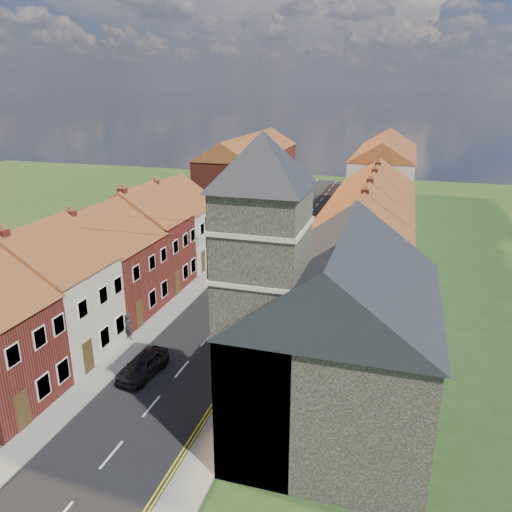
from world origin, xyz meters
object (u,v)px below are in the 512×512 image
Objects in this scene: lamppost at (208,246)px; pedestrian_left at (128,327)px; church at (329,322)px; car_mid at (243,250)px; car_distant at (307,194)px; pedestrian_right at (247,368)px; car_near at (143,365)px; car_far at (275,235)px.

pedestrian_left is (-1.29, -11.61, -2.48)m from lamppost.
church is 28.03m from car_mid.
lamppost is at bearing -103.77° from car_distant.
car_mid is at bearing -89.82° from pedestrian_right.
church is 8.15× the size of pedestrian_right.
car_far is at bearing 94.84° from car_near.
lamppost is 1.35× the size of car_mid.
pedestrian_right is (5.87, -28.88, 0.41)m from car_far.
car_mid is at bearing -112.27° from car_far.
car_distant is 50.20m from pedestrian_left.
lamppost is at bearing 128.30° from church.
church is 2.53× the size of lamppost.
pedestrian_right is (6.76, -52.81, 0.37)m from car_distant.
pedestrian_right is at bearing -94.37° from car_distant.
lamppost is at bearing -77.31° from car_mid.
pedestrian_left is at bearing -96.33° from lamppost.
car_mid is (-1.24, 23.14, 0.05)m from car_near.
car_near is at bearing -101.18° from car_distant.
car_mid is 30.67m from car_distant.
church reaches higher than pedestrian_right.
church is 3.08× the size of car_distant.
car_distant is (-11.75, 55.19, -5.19)m from church.
church reaches higher than car_near.
car_near and car_distant have the same top height.
car_distant is (-0.89, 23.93, 0.04)m from car_far.
car_far is (-10.86, 31.26, -5.23)m from church.
car_mid is at bearing 85.41° from lamppost.
church is 3.41× the size of car_far.
pedestrian_right is at bearing -86.76° from car_far.
car_mid is at bearing -103.14° from car_distant.
car_near is 0.90× the size of car_far.
car_far is (2.31, 14.58, -2.89)m from lamppost.
church is 21.38m from lamppost.
pedestrian_right is at bearing 154.55° from church.
church is 8.08× the size of pedestrian_left.
pedestrian_left is (-3.16, 3.67, 0.38)m from car_near.
pedestrian_right reaches higher than car_mid.
car_far is 23.95m from car_distant.
lamppost is 3.22× the size of pedestrian_right.
pedestrian_right is (7.55, -22.15, 0.32)m from car_mid.
lamppost is (-13.17, 16.68, -2.34)m from church.
pedestrian_right is (6.30, 0.99, 0.37)m from car_near.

